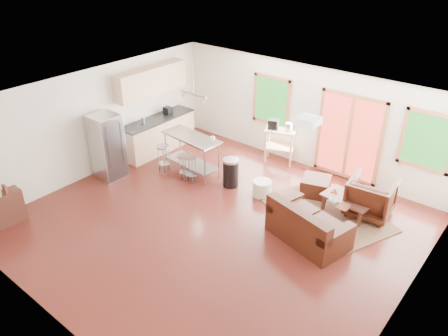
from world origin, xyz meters
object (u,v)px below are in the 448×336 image
Objects in this scene: refrigerator at (108,146)px; kitchen_cart at (279,134)px; armchair at (371,195)px; loveseat at (307,227)px; coffee_table at (348,200)px; ottoman at (316,186)px; island at (192,148)px; rug at (326,214)px.

refrigerator reaches higher than kitchen_cart.
loveseat is at bearing 64.75° from armchair.
coffee_table is at bearing 33.55° from armchair.
loveseat is 2.75× the size of ottoman.
kitchen_cart is at bearing 146.30° from loveseat.
loveseat is 1.56× the size of coffee_table.
loveseat is at bearing -98.84° from coffee_table.
ottoman is at bearing 19.27° from island.
loveseat is 1.74m from armchair.
loveseat is 1.07× the size of refrigerator.
armchair is 0.58× the size of island.
coffee_table is 0.97m from ottoman.
armchair is at bearing 40.09° from rug.
kitchen_cart is at bearing -21.98° from armchair.
loveseat is 1.46× the size of kitchen_cart.
ottoman is at bearing 126.91° from loveseat.
island is (1.44, 1.40, -0.12)m from refrigerator.
ottoman is at bearing -27.65° from kitchen_cart.
refrigerator is at bearing -157.47° from loveseat.
kitchen_cart is at bearing 152.35° from ottoman.
island is (-3.49, -0.44, 0.67)m from rug.
refrigerator reaches higher than armchair.
coffee_table is 1.76× the size of ottoman.
loveseat is at bearing -9.77° from island.
armchair reaches higher than coffee_table.
refrigerator is at bearing -159.55° from rug.
ottoman is 0.39× the size of refrigerator.
armchair reaches higher than rug.
island is (-3.61, 0.62, 0.35)m from loveseat.
armchair reaches higher than ottoman.
refrigerator reaches higher than loveseat.
rug is 1.55× the size of refrigerator.
armchair is at bearing 24.61° from refrigerator.
island is (-3.82, -0.72, 0.32)m from coffee_table.
rug is 2.11× the size of kitchen_cart.
island is 2.28m from kitchen_cart.
refrigerator reaches higher than rug.
refrigerator is 1.00× the size of island.
armchair is 1.49× the size of ottoman.
armchair is at bearing 13.72° from island.
armchair is 0.58× the size of refrigerator.
refrigerator is 1.37× the size of kitchen_cart.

